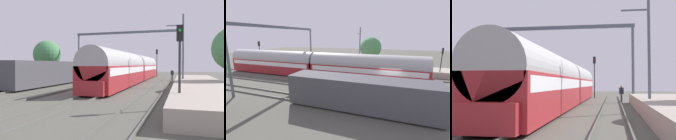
% 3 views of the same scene
% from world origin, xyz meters
% --- Properties ---
extents(ground, '(120.00, 120.00, 0.00)m').
position_xyz_m(ground, '(0.00, 0.00, 0.00)').
color(ground, '#535349').
extents(track_far_west, '(1.52, 60.00, 0.16)m').
position_xyz_m(track_far_west, '(-6.42, 0.00, 0.08)').
color(track_far_west, '#595B53').
rests_on(track_far_west, ground).
extents(track_west, '(1.52, 60.00, 0.16)m').
position_xyz_m(track_west, '(-2.14, 0.00, 0.08)').
color(track_west, '#595B53').
rests_on(track_west, ground).
extents(track_east, '(1.52, 60.00, 0.16)m').
position_xyz_m(track_east, '(2.14, 0.00, 0.08)').
color(track_east, '#595B53').
rests_on(track_east, ground).
extents(track_far_east, '(1.52, 60.00, 0.16)m').
position_xyz_m(track_far_east, '(6.42, 0.00, 0.08)').
color(track_far_east, '#595B53').
rests_on(track_far_east, ground).
extents(platform, '(4.40, 28.00, 0.90)m').
position_xyz_m(platform, '(10.24, 2.00, 0.45)').
color(platform, '#A39989').
rests_on(platform, ground).
extents(passenger_train, '(2.93, 32.85, 3.82)m').
position_xyz_m(passenger_train, '(2.14, 11.53, 1.97)').
color(passenger_train, maroon).
rests_on(passenger_train, ground).
extents(freight_car, '(2.80, 13.00, 2.70)m').
position_xyz_m(freight_car, '(-6.42, 2.36, 1.47)').
color(freight_car, '#47474C').
rests_on(freight_car, ground).
extents(person_crossing, '(0.46, 0.38, 1.73)m').
position_xyz_m(person_crossing, '(7.28, 16.26, 1.03)').
color(person_crossing, '#2E2E2E').
rests_on(person_crossing, ground).
extents(railway_signal_near, '(0.36, 0.30, 4.66)m').
position_xyz_m(railway_signal_near, '(8.57, -7.21, 3.01)').
color(railway_signal_near, '#2D2D33').
rests_on(railway_signal_near, ground).
extents(railway_signal_far, '(0.36, 0.30, 5.42)m').
position_xyz_m(railway_signal_far, '(4.06, 24.60, 3.45)').
color(railway_signal_far, '#2D2D33').
rests_on(railway_signal_far, ground).
extents(catenary_gantry, '(17.24, 0.28, 7.86)m').
position_xyz_m(catenary_gantry, '(0.00, 15.67, 5.95)').
color(catenary_gantry, '#535C6A').
rests_on(catenary_gantry, ground).
extents(catenary_pole_east_mid, '(1.90, 0.20, 8.00)m').
position_xyz_m(catenary_pole_east_mid, '(8.77, 5.75, 4.15)').
color(catenary_pole_east_mid, '#535C6A').
rests_on(catenary_pole_east_mid, ground).
extents(tree_west_background, '(4.59, 4.59, 6.53)m').
position_xyz_m(tree_west_background, '(-13.08, 13.05, 4.22)').
color(tree_west_background, '#4C3826').
rests_on(tree_west_background, ground).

